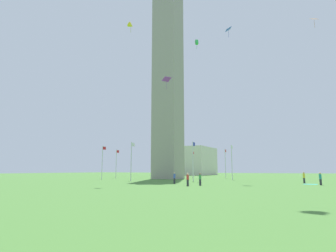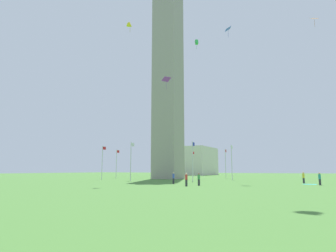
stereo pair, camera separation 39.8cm
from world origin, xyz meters
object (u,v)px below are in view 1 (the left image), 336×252
person_teal_shirt (320,179)px  kite_green_box (197,42)px  picnic_blanket_near_first_person (310,184)px  kite_yellow_delta (131,25)px  flagpole_ne (152,163)px  kite_purple_diamond (167,79)px  person_yellow_shirt (304,178)px  flagpole_e (116,162)px  kite_blue_diamond (228,29)px  kite_orange_diamond (314,19)px  person_green_shirt (200,179)px  flagpole_sw (193,159)px  person_red_shirt (188,180)px  obelisk_monument (168,69)px  flagpole_se (102,161)px  flagpole_w (232,160)px  flagpole_s (131,159)px  flagpole_nw (225,162)px  distant_building (191,161)px  flagpole_n (193,163)px  person_blue_shirt (174,178)px

person_teal_shirt → kite_green_box: bearing=-36.1°
picnic_blanket_near_first_person → kite_yellow_delta: bearing=110.0°
flagpole_ne → kite_purple_diamond: (-18.54, -14.27, 16.66)m
kite_green_box → person_yellow_shirt: bearing=-112.5°
flagpole_e → kite_blue_diamond: size_ratio=3.49×
kite_orange_diamond → person_green_shirt: bearing=148.8°
flagpole_e → kite_purple_diamond: (-8.08, -18.60, 16.66)m
flagpole_sw → person_green_shirt: bearing=-154.1°
person_red_shirt → person_green_shirt: (2.03, -0.90, -0.01)m
obelisk_monument → kite_green_box: (-0.75, -7.81, 4.88)m
flagpole_se → kite_purple_diamond: size_ratio=2.85×
kite_blue_diamond → flagpole_ne: bearing=56.7°
flagpole_sw → person_yellow_shirt: (1.15, -17.85, -3.10)m
flagpole_e → person_yellow_shirt: flagpole_e is taller
person_red_shirt → kite_green_box: size_ratio=0.72×
kite_green_box → kite_blue_diamond: size_ratio=1.11×
flagpole_sw → kite_yellow_delta: kite_yellow_delta is taller
flagpole_ne → person_red_shirt: bearing=-143.5°
flagpole_e → picnic_blanket_near_first_person: bearing=-105.6°
flagpole_w → picnic_blanket_near_first_person: (-12.30, -14.36, -3.95)m
flagpole_s → person_teal_shirt: bearing=-89.0°
person_teal_shirt → kite_yellow_delta: (-7.18, 26.50, 25.30)m
flagpole_ne → person_yellow_shirt: size_ratio=4.16×
flagpole_se → flagpole_sw: (-0.00, -20.93, 0.00)m
flagpole_nw → kite_green_box: bearing=166.8°
flagpole_ne → kite_blue_diamond: (-18.04, -27.43, 24.84)m
kite_purple_diamond → kite_blue_diamond: kite_blue_diamond is taller
flagpole_sw → distant_building: distant_building is taller
distant_building → person_red_shirt: bearing=-157.8°
person_green_shirt → obelisk_monument: bearing=-11.8°
flagpole_n → kite_yellow_delta: 42.69m
person_yellow_shirt → distant_building: size_ratio=0.09×
flagpole_sw → person_yellow_shirt: bearing=-86.3°
flagpole_se → person_teal_shirt: bearing=-95.3°
distant_building → flagpole_ne: bearing=-174.0°
flagpole_n → flagpole_e: size_ratio=1.00×
flagpole_nw → kite_purple_diamond: kite_purple_diamond is taller
kite_purple_diamond → kite_green_box: bearing=-28.9°
kite_purple_diamond → kite_yellow_delta: 14.48m
flagpole_ne → flagpole_w: (-10.46, -25.26, 0.00)m
person_yellow_shirt → kite_orange_diamond: (12.65, -3.62, 31.70)m
flagpole_ne → flagpole_e: same height
person_red_shirt → kite_blue_diamond: size_ratio=0.80×
flagpole_e → kite_blue_diamond: kite_blue_diamond is taller
kite_orange_diamond → distant_building: size_ratio=0.12×
kite_green_box → flagpole_se: bearing=117.8°
flagpole_n → kite_blue_diamond: (-22.37, -16.97, 24.84)m
kite_green_box → person_blue_shirt: bearing=-169.8°
obelisk_monument → flagpole_n: bearing=0.0°
kite_green_box → picnic_blanket_near_first_person: 39.38m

